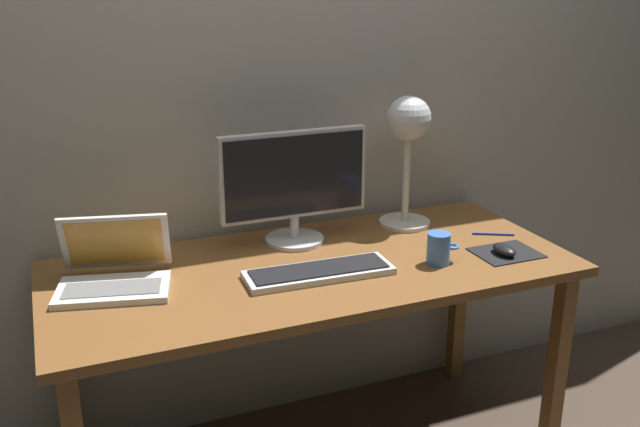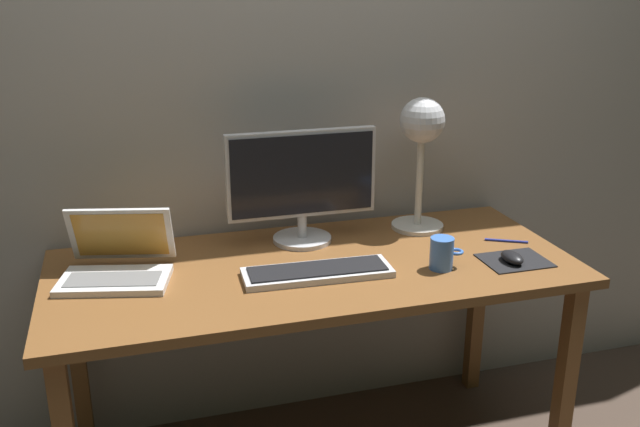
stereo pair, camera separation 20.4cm
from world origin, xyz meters
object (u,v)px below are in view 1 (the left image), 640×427
Objects in this scene: mouse at (504,250)px; coffee_mug at (439,249)px; laptop at (114,267)px; pen at (494,234)px; desk_lamp at (408,134)px; keyboard_main at (319,272)px; monitor at (294,182)px.

coffee_mug is at bearing 174.06° from mouse.
laptop reaches higher than pen.
keyboard_main is at bearing -146.60° from desk_lamp.
desk_lamp is 0.45m from coffee_mug.
mouse is at bearing -5.94° from coffee_mug.
pen is (1.24, -0.08, -0.05)m from laptop.
coffee_mug reaches higher than pen.
laptop is 0.78× the size of desk_lamp.
keyboard_main is 0.68m from pen.
keyboard_main is 0.59m from laptop.
mouse is at bearing -67.99° from desk_lamp.
desk_lamp is at bearing 33.40° from keyboard_main.
mouse is 0.23m from coffee_mug.
monitor is 0.62m from laptop.
laptop is at bearing -168.45° from monitor.
monitor reaches higher than mouse.
coffee_mug is at bearing -44.43° from monitor.
laptop is at bearing 166.92° from coffee_mug.
coffee_mug is 0.34m from pen.
monitor reaches higher than coffee_mug.
pen is (0.08, 0.16, -0.02)m from mouse.
desk_lamp is 4.76× the size of mouse.
monitor is 1.38× the size of laptop.
keyboard_main is at bearing 172.72° from mouse.
keyboard_main is at bearing -95.92° from monitor.
desk_lamp reaches higher than mouse.
monitor is at bearing 84.08° from keyboard_main.
desk_lamp is at bearing 77.93° from coffee_mug.
pen is at bearing 24.35° from coffee_mug.
monitor is 1.11× the size of keyboard_main.
monitor reaches higher than pen.
desk_lamp is 3.26× the size of pen.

